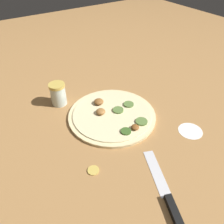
# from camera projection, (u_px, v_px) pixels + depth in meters

# --- Properties ---
(ground_plane) EXTENTS (3.00, 3.00, 0.00)m
(ground_plane) POSITION_uv_depth(u_px,v_px,m) (112.00, 116.00, 0.85)
(ground_plane) COLOR #9E703F
(pizza) EXTENTS (0.34, 0.34, 0.03)m
(pizza) POSITION_uv_depth(u_px,v_px,m) (112.00, 115.00, 0.85)
(pizza) COLOR beige
(pizza) RESTS_ON ground_plane
(knife) EXTENTS (0.24, 0.12, 0.02)m
(knife) POSITION_uv_depth(u_px,v_px,m) (168.00, 199.00, 0.58)
(knife) COLOR silver
(knife) RESTS_ON ground_plane
(spice_jar) EXTENTS (0.06, 0.06, 0.09)m
(spice_jar) POSITION_uv_depth(u_px,v_px,m) (58.00, 94.00, 0.88)
(spice_jar) COLOR silver
(spice_jar) RESTS_ON ground_plane
(loose_cap) EXTENTS (0.04, 0.04, 0.01)m
(loose_cap) POSITION_uv_depth(u_px,v_px,m) (93.00, 170.00, 0.65)
(loose_cap) COLOR gold
(loose_cap) RESTS_ON ground_plane
(flour_patch) EXTENTS (0.09, 0.09, 0.00)m
(flour_patch) POSITION_uv_depth(u_px,v_px,m) (190.00, 131.00, 0.79)
(flour_patch) COLOR white
(flour_patch) RESTS_ON ground_plane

